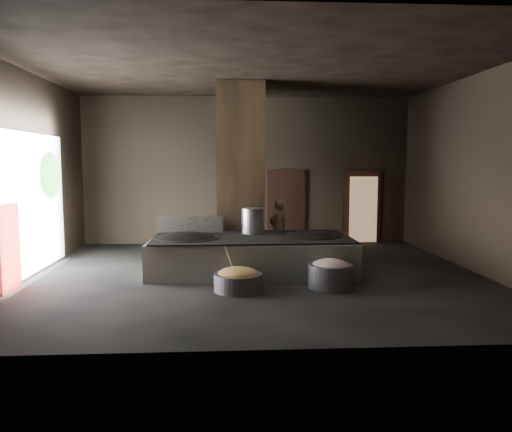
{
  "coord_description": "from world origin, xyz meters",
  "views": [
    {
      "loc": [
        -0.67,
        -10.93,
        2.5
      ],
      "look_at": [
        0.03,
        0.7,
        1.25
      ],
      "focal_mm": 35.0,
      "sensor_mm": 36.0,
      "label": 1
    }
  ],
  "objects": [
    {
      "name": "pavilion_sliver",
      "position": [
        -4.88,
        -1.1,
        0.85
      ],
      "size": [
        0.05,
        0.9,
        1.7
      ],
      "primitive_type": "cube",
      "color": "maroon",
      "rests_on": "ground"
    },
    {
      "name": "left_wall",
      "position": [
        -5.05,
        0.0,
        2.25
      ],
      "size": [
        0.1,
        9.0,
        4.5
      ],
      "primitive_type": "cube",
      "color": "black",
      "rests_on": "ground"
    },
    {
      "name": "doorway_far_glow",
      "position": [
        3.59,
        4.25,
        1.05
      ],
      "size": [
        0.86,
        0.04,
        2.04
      ],
      "primitive_type": "cube",
      "color": "#8C6647",
      "rests_on": "ground"
    },
    {
      "name": "tree_silhouette",
      "position": [
        -4.85,
        1.3,
        2.2
      ],
      "size": [
        0.28,
        1.1,
        1.1
      ],
      "primitive_type": "ellipsoid",
      "color": "#194714",
      "rests_on": "left_opening"
    },
    {
      "name": "splash_guard",
      "position": [
        -1.53,
        1.0,
        1.03
      ],
      "size": [
        1.58,
        0.13,
        0.39
      ],
      "primitive_type": "cube",
      "rotation": [
        0.0,
        0.0,
        -0.05
      ],
      "color": "black",
      "rests_on": "hearth_platform"
    },
    {
      "name": "meat_fill",
      "position": [
        1.4,
        -1.26,
        0.45
      ],
      "size": [
        0.73,
        0.73,
        0.28
      ],
      "primitive_type": "ellipsoid",
      "color": "tan",
      "rests_on": "meat_basin"
    },
    {
      "name": "meat_basin",
      "position": [
        1.4,
        -1.26,
        0.24
      ],
      "size": [
        1.12,
        1.12,
        0.48
      ],
      "primitive_type": "cylinder",
      "rotation": [
        0.0,
        0.0,
        -0.33
      ],
      "color": "slate",
      "rests_on": "ground"
    },
    {
      "name": "wok_right_rim",
      "position": [
        1.27,
        0.3,
        0.82
      ],
      "size": [
        1.36,
        1.36,
        0.05
      ],
      "primitive_type": "cylinder",
      "color": "black",
      "rests_on": "hearth_platform"
    },
    {
      "name": "left_opening",
      "position": [
        -4.95,
        0.2,
        1.6
      ],
      "size": [
        0.04,
        4.2,
        3.1
      ],
      "primitive_type": "cube",
      "color": "white",
      "rests_on": "ground"
    },
    {
      "name": "stock_pot",
      "position": [
        -0.03,
        0.8,
        1.13
      ],
      "size": [
        0.55,
        0.55,
        0.59
      ],
      "primitive_type": "cylinder",
      "color": "#A9AAB0",
      "rests_on": "hearth_platform"
    },
    {
      "name": "veg_fill",
      "position": [
        -0.44,
        -1.38,
        0.35
      ],
      "size": [
        0.78,
        0.78,
        0.24
      ],
      "primitive_type": "ellipsoid",
      "color": "#A6A751",
      "rests_on": "veg_basin"
    },
    {
      "name": "doorway_near_glow",
      "position": [
        1.15,
        4.62,
        1.05
      ],
      "size": [
        0.86,
        0.04,
        2.03
      ],
      "primitive_type": "cube",
      "color": "#8C6647",
      "rests_on": "ground"
    },
    {
      "name": "veg_basin",
      "position": [
        -0.44,
        -1.38,
        0.17
      ],
      "size": [
        1.14,
        1.14,
        0.35
      ],
      "primitive_type": "cylinder",
      "rotation": [
        0.0,
        0.0,
        -0.24
      ],
      "color": "slate",
      "rests_on": "ground"
    },
    {
      "name": "right_wall",
      "position": [
        5.05,
        0.0,
        2.25
      ],
      "size": [
        0.1,
        9.0,
        4.5
      ],
      "primitive_type": "cube",
      "color": "black",
      "rests_on": "ground"
    },
    {
      "name": "hearth_platform",
      "position": [
        -0.08,
        0.25,
        0.39
      ],
      "size": [
        4.63,
        2.38,
        0.79
      ],
      "primitive_type": "cube",
      "rotation": [
        0.0,
        0.0,
        -0.05
      ],
      "color": "#B3C7B5",
      "rests_on": "ground"
    },
    {
      "name": "wok_left_rim",
      "position": [
        -1.53,
        0.2,
        0.82
      ],
      "size": [
        1.46,
        1.46,
        0.05
      ],
      "primitive_type": "cylinder",
      "color": "black",
      "rests_on": "hearth_platform"
    },
    {
      "name": "back_wall",
      "position": [
        0.0,
        4.55,
        2.25
      ],
      "size": [
        10.0,
        0.1,
        4.5
      ],
      "primitive_type": "cube",
      "color": "black",
      "rests_on": "ground"
    },
    {
      "name": "platform_cap",
      "position": [
        -0.08,
        0.25,
        0.82
      ],
      "size": [
        4.44,
        2.13,
        0.03
      ],
      "primitive_type": "cube",
      "color": "black",
      "rests_on": "hearth_platform"
    },
    {
      "name": "ceiling",
      "position": [
        0.0,
        0.0,
        4.55
      ],
      "size": [
        10.0,
        9.0,
        0.1
      ],
      "primitive_type": "cube",
      "color": "black",
      "rests_on": "back_wall"
    },
    {
      "name": "floor",
      "position": [
        0.0,
        0.0,
        -0.05
      ],
      "size": [
        10.0,
        9.0,
        0.1
      ],
      "primitive_type": "cube",
      "color": "black",
      "rests_on": "ground"
    },
    {
      "name": "cook",
      "position": [
        0.7,
        2.07,
        0.77
      ],
      "size": [
        0.67,
        0.63,
        1.54
      ],
      "primitive_type": "imported",
      "rotation": [
        0.0,
        0.0,
        3.79
      ],
      "color": "brown",
      "rests_on": "ground"
    },
    {
      "name": "doorway_near",
      "position": [
        1.2,
        4.45,
        1.1
      ],
      "size": [
        1.18,
        0.08,
        2.38
      ],
      "primitive_type": "cube",
      "color": "black",
      "rests_on": "ground"
    },
    {
      "name": "pillar",
      "position": [
        -0.3,
        1.9,
        2.25
      ],
      "size": [
        1.2,
        1.2,
        4.5
      ],
      "primitive_type": "cube",
      "color": "black",
      "rests_on": "ground"
    },
    {
      "name": "wok_right",
      "position": [
        1.27,
        0.3,
        0.75
      ],
      "size": [
        1.33,
        1.33,
        0.37
      ],
      "primitive_type": "ellipsoid",
      "color": "black",
      "rests_on": "hearth_platform"
    },
    {
      "name": "doorway_far",
      "position": [
        3.6,
        4.45,
        1.1
      ],
      "size": [
        1.18,
        0.08,
        2.38
      ],
      "primitive_type": "cube",
      "color": "black",
      "rests_on": "ground"
    },
    {
      "name": "ladle",
      "position": [
        -0.59,
        -1.23,
        0.55
      ],
      "size": [
        0.26,
        0.31,
        0.67
      ],
      "primitive_type": "cylinder",
      "rotation": [
        0.49,
        0.0,
        -0.67
      ],
      "color": "#A9AAB0",
      "rests_on": "veg_basin"
    },
    {
      "name": "front_wall",
      "position": [
        0.0,
        -4.55,
        2.25
      ],
      "size": [
        10.0,
        0.1,
        4.5
      ],
      "primitive_type": "cube",
      "color": "black",
      "rests_on": "ground"
    },
    {
      "name": "wok_left",
      "position": [
        -1.53,
        0.2,
        0.75
      ],
      "size": [
        1.43,
        1.43,
        0.39
      ],
      "primitive_type": "ellipsoid",
      "color": "black",
      "rests_on": "hearth_platform"
    }
  ]
}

